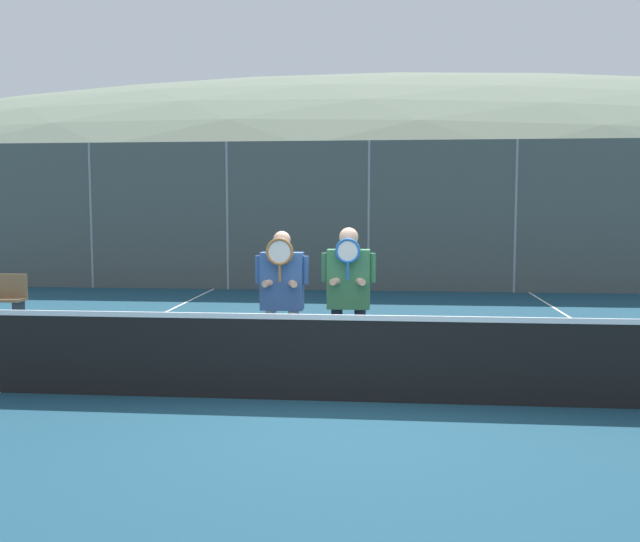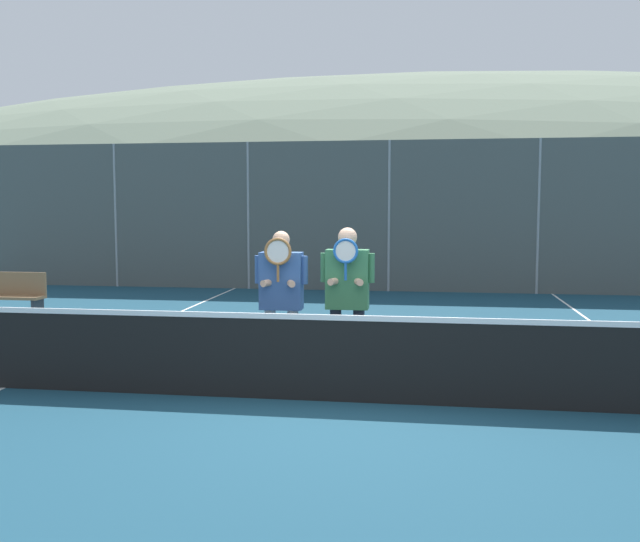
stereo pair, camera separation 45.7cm
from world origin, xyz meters
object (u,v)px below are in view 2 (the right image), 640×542
object	(u,v)px
player_center_left	(347,291)
car_far_left	(179,243)
car_center	(568,247)
car_left_of_center	(369,243)
player_leftmost	(281,292)

from	to	relation	value
player_center_left	car_far_left	size ratio (longest dim) A/B	0.38
player_center_left	car_center	size ratio (longest dim) A/B	0.40
player_center_left	car_center	bearing A→B (deg)	68.99
player_center_left	car_far_left	xyz separation A→B (m)	(-6.27, 11.98, -0.15)
car_far_left	car_left_of_center	distance (m)	5.52
player_leftmost	car_left_of_center	xyz separation A→B (m)	(-0.01, 12.35, -0.09)
player_leftmost	car_center	world-z (taller)	player_leftmost
car_center	player_leftmost	bearing A→B (deg)	-114.01
player_leftmost	car_left_of_center	size ratio (longest dim) A/B	0.37
player_leftmost	player_center_left	xyz separation A→B (m)	(0.76, 0.02, 0.03)
player_leftmost	car_center	size ratio (longest dim) A/B	0.39
player_center_left	car_left_of_center	size ratio (longest dim) A/B	0.38
car_center	car_left_of_center	bearing A→B (deg)	178.09
player_center_left	car_left_of_center	world-z (taller)	car_left_of_center
car_left_of_center	player_leftmost	bearing A→B (deg)	-89.97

